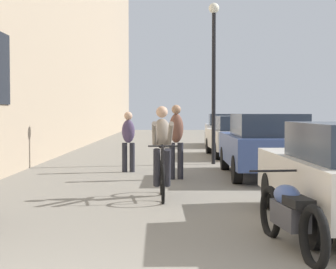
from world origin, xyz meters
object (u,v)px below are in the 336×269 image
cyclist_on_bicycle (162,154)px  parked_car_fourth (225,129)px  pedestrian_near (176,137)px  parked_car_second (264,144)px  parked_car_third (235,136)px  street_lamp (214,62)px  parked_motorcycle (290,215)px  pedestrian_mid (128,138)px

cyclist_on_bicycle → parked_car_fourth: cyclist_on_bicycle is taller
pedestrian_near → cyclist_on_bicycle: bearing=-96.0°
parked_car_second → pedestrian_near: bearing=-166.2°
cyclist_on_bicycle → parked_car_third: (2.43, 9.25, -0.06)m
pedestrian_near → parked_car_second: 2.25m
pedestrian_near → street_lamp: (1.18, 3.79, 2.11)m
pedestrian_near → parked_car_third: 6.86m
parked_car_fourth → parked_motorcycle: (-1.12, -19.24, -0.37)m
parked_car_fourth → parked_motorcycle: parked_car_fourth is taller
parked_car_second → parked_car_third: parked_car_second is taller
pedestrian_mid → parked_car_fourth: 11.68m
parked_motorcycle → street_lamp: bearing=90.5°
pedestrian_near → pedestrian_mid: 1.99m
cyclist_on_bicycle → street_lamp: street_lamp is taller
pedestrian_near → parked_car_fourth: pedestrian_near is taller
street_lamp → parked_car_fourth: size_ratio=1.15×
pedestrian_mid → parked_car_third: (3.40, 4.97, -0.15)m
pedestrian_mid → parked_car_second: (3.43, -1.01, -0.09)m
cyclist_on_bicycle → parked_motorcycle: bearing=-68.0°
pedestrian_near → parked_car_fourth: bearing=79.3°
street_lamp → parked_car_third: bearing=70.4°
pedestrian_near → parked_car_third: pedestrian_near is taller
pedestrian_mid → parked_car_second: size_ratio=0.37×
pedestrian_near → parked_car_fourth: size_ratio=0.41×
parked_car_second → parked_car_third: size_ratio=1.06×
parked_car_fourth → street_lamp: bearing=-97.8°
pedestrian_near → street_lamp: 4.50m
parked_car_third → street_lamp: bearing=-109.6°
pedestrian_mid → parked_car_third: size_ratio=0.39×
cyclist_on_bicycle → parked_car_third: cyclist_on_bicycle is taller
cyclist_on_bicycle → parked_car_third: 9.56m
cyclist_on_bicycle → parked_car_third: bearing=75.3°
pedestrian_mid → parked_car_fourth: pedestrian_mid is taller
pedestrian_mid → street_lamp: bearing=42.8°
parked_car_second → parked_car_fourth: bearing=89.0°
pedestrian_mid → parked_car_fourth: (3.64, 11.09, -0.12)m
parked_car_third → parked_motorcycle: size_ratio=1.94×
pedestrian_mid → cyclist_on_bicycle: bearing=-77.3°
cyclist_on_bicycle → parked_car_third: size_ratio=0.43×
pedestrian_mid → parked_car_second: bearing=-16.4°
cyclist_on_bicycle → pedestrian_mid: 4.39m
street_lamp → parked_car_third: (0.97, 2.72, -2.36)m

